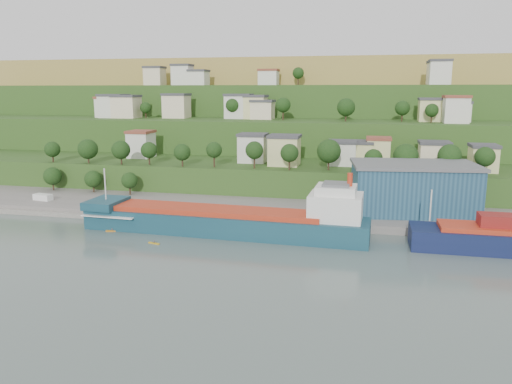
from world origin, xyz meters
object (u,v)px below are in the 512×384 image
(warehouse, at_px, (413,188))
(cargo_ship_near, at_px, (232,222))
(caravan, at_px, (43,199))
(kayak_orange, at_px, (112,230))

(warehouse, bearing_deg, cargo_ship_near, -158.02)
(cargo_ship_near, relative_size, warehouse, 2.05)
(caravan, bearing_deg, kayak_orange, -20.30)
(kayak_orange, bearing_deg, warehouse, 6.62)
(caravan, bearing_deg, cargo_ship_near, -3.29)
(warehouse, bearing_deg, kayak_orange, -165.58)
(warehouse, distance_m, kayak_orange, 76.04)
(cargo_ship_near, distance_m, warehouse, 48.24)
(caravan, xyz_separation_m, kayak_orange, (31.77, -18.82, -2.26))
(warehouse, relative_size, kayak_orange, 10.39)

